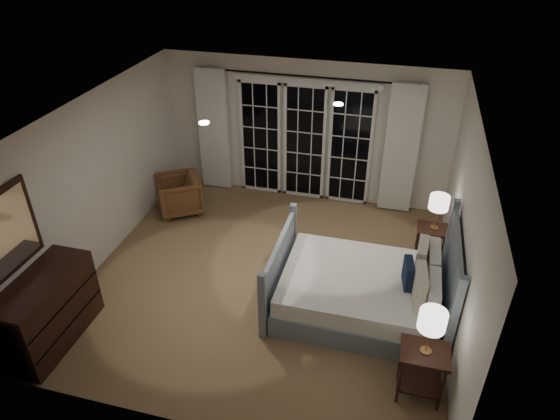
% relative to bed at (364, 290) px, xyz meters
% --- Properties ---
extents(floor, '(5.00, 5.00, 0.00)m').
position_rel_bed_xyz_m(floor, '(-1.42, 0.31, -0.33)').
color(floor, '#856348').
rests_on(floor, ground).
extents(ceiling, '(5.00, 5.00, 0.00)m').
position_rel_bed_xyz_m(ceiling, '(-1.42, 0.31, 2.17)').
color(ceiling, white).
rests_on(ceiling, wall_back).
extents(wall_left, '(0.02, 5.00, 2.50)m').
position_rel_bed_xyz_m(wall_left, '(-3.92, 0.31, 0.92)').
color(wall_left, silver).
rests_on(wall_left, floor).
extents(wall_right, '(0.02, 5.00, 2.50)m').
position_rel_bed_xyz_m(wall_right, '(1.08, 0.31, 0.92)').
color(wall_right, silver).
rests_on(wall_right, floor).
extents(wall_back, '(5.00, 0.02, 2.50)m').
position_rel_bed_xyz_m(wall_back, '(-1.42, 2.81, 0.92)').
color(wall_back, silver).
rests_on(wall_back, floor).
extents(wall_front, '(5.00, 0.02, 2.50)m').
position_rel_bed_xyz_m(wall_front, '(-1.42, -2.19, 0.92)').
color(wall_front, silver).
rests_on(wall_front, floor).
extents(french_doors, '(2.50, 0.04, 2.20)m').
position_rel_bed_xyz_m(french_doors, '(-1.42, 2.77, 0.76)').
color(french_doors, black).
rests_on(french_doors, wall_back).
extents(curtain_rod, '(3.50, 0.03, 0.03)m').
position_rel_bed_xyz_m(curtain_rod, '(-1.42, 2.71, 1.92)').
color(curtain_rod, black).
rests_on(curtain_rod, wall_back).
extents(curtain_left, '(0.55, 0.10, 2.25)m').
position_rel_bed_xyz_m(curtain_left, '(-3.07, 2.69, 0.82)').
color(curtain_left, silver).
rests_on(curtain_left, curtain_rod).
extents(curtain_right, '(0.55, 0.10, 2.25)m').
position_rel_bed_xyz_m(curtain_right, '(0.23, 2.69, 0.82)').
color(curtain_right, silver).
rests_on(curtain_right, curtain_rod).
extents(downlight_a, '(0.12, 0.12, 0.01)m').
position_rel_bed_xyz_m(downlight_a, '(-0.62, 0.91, 2.16)').
color(downlight_a, white).
rests_on(downlight_a, ceiling).
extents(downlight_b, '(0.12, 0.12, 0.01)m').
position_rel_bed_xyz_m(downlight_b, '(-2.02, -0.09, 2.16)').
color(downlight_b, white).
rests_on(downlight_b, ceiling).
extents(bed, '(2.22, 1.59, 1.30)m').
position_rel_bed_xyz_m(bed, '(0.00, 0.00, 0.00)').
color(bed, gray).
rests_on(bed, floor).
extents(nightstand_left, '(0.51, 0.41, 0.67)m').
position_rel_bed_xyz_m(nightstand_left, '(0.75, -1.20, 0.11)').
color(nightstand_left, black).
rests_on(nightstand_left, floor).
extents(nightstand_right, '(0.47, 0.38, 0.61)m').
position_rel_bed_xyz_m(nightstand_right, '(0.85, 1.28, 0.07)').
color(nightstand_right, black).
rests_on(nightstand_right, floor).
extents(lamp_left, '(0.28, 0.28, 0.55)m').
position_rel_bed_xyz_m(lamp_left, '(0.75, -1.20, 0.78)').
color(lamp_left, tan).
rests_on(lamp_left, nightstand_left).
extents(lamp_right, '(0.28, 0.28, 0.54)m').
position_rel_bed_xyz_m(lamp_right, '(0.85, 1.28, 0.71)').
color(lamp_right, tan).
rests_on(lamp_right, nightstand_right).
extents(armchair, '(0.99, 0.98, 0.66)m').
position_rel_bed_xyz_m(armchair, '(-3.38, 1.70, 0.00)').
color(armchair, brown).
rests_on(armchair, floor).
extents(dresser, '(0.56, 1.32, 0.94)m').
position_rel_bed_xyz_m(dresser, '(-3.65, -1.49, 0.14)').
color(dresser, black).
rests_on(dresser, floor).
extents(mirror, '(0.05, 0.85, 1.00)m').
position_rel_bed_xyz_m(mirror, '(-3.88, -1.49, 1.22)').
color(mirror, black).
rests_on(mirror, wall_left).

